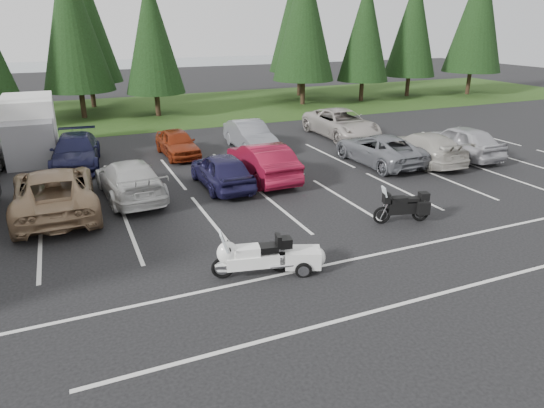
{
  "coord_description": "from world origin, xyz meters",
  "views": [
    {
      "loc": [
        -6.38,
        -14.11,
        6.49
      ],
      "look_at": [
        -0.51,
        -0.5,
        0.87
      ],
      "focal_mm": 32.0,
      "sensor_mm": 36.0,
      "label": 1
    }
  ],
  "objects_px": {
    "car_near_5": "(262,161)",
    "car_near_6": "(379,149)",
    "car_far_2": "(177,143)",
    "car_near_3": "(130,179)",
    "car_near_4": "(222,170)",
    "adventure_motorcycle": "(402,204)",
    "cargo_trailer": "(302,260)",
    "car_near_7": "(422,147)",
    "car_near_8": "(460,141)",
    "touring_motorcycle": "(252,253)",
    "car_far_1": "(76,151)",
    "car_far_4": "(341,123)",
    "car_near_2": "(54,191)",
    "box_truck": "(30,129)",
    "car_far_3": "(250,136)"
  },
  "relations": [
    {
      "from": "car_near_7",
      "to": "car_far_4",
      "type": "relative_size",
      "value": 0.88
    },
    {
      "from": "box_truck",
      "to": "adventure_motorcycle",
      "type": "bearing_deg",
      "value": -50.53
    },
    {
      "from": "car_near_6",
      "to": "car_far_4",
      "type": "distance_m",
      "value": 5.87
    },
    {
      "from": "car_far_1",
      "to": "car_near_7",
      "type": "bearing_deg",
      "value": -14.65
    },
    {
      "from": "car_near_5",
      "to": "car_far_2",
      "type": "height_order",
      "value": "car_near_5"
    },
    {
      "from": "car_near_6",
      "to": "car_near_3",
      "type": "bearing_deg",
      "value": -0.69
    },
    {
      "from": "box_truck",
      "to": "car_far_1",
      "type": "distance_m",
      "value": 3.33
    },
    {
      "from": "car_near_7",
      "to": "adventure_motorcycle",
      "type": "relative_size",
      "value": 2.27
    },
    {
      "from": "car_far_4",
      "to": "adventure_motorcycle",
      "type": "distance_m",
      "value": 13.14
    },
    {
      "from": "car_near_8",
      "to": "touring_motorcycle",
      "type": "xyz_separation_m",
      "value": [
        -14.04,
        -7.3,
        -0.13
      ]
    },
    {
      "from": "car_near_7",
      "to": "car_far_4",
      "type": "bearing_deg",
      "value": -81.18
    },
    {
      "from": "box_truck",
      "to": "car_far_3",
      "type": "xyz_separation_m",
      "value": [
        10.62,
        -2.76,
        -0.7
      ]
    },
    {
      "from": "car_near_2",
      "to": "car_near_7",
      "type": "xyz_separation_m",
      "value": [
        16.48,
        0.19,
        -0.09
      ]
    },
    {
      "from": "box_truck",
      "to": "car_far_1",
      "type": "relative_size",
      "value": 1.09
    },
    {
      "from": "car_near_7",
      "to": "touring_motorcycle",
      "type": "distance_m",
      "value": 13.75
    },
    {
      "from": "car_near_2",
      "to": "car_near_7",
      "type": "bearing_deg",
      "value": -179.83
    },
    {
      "from": "car_far_1",
      "to": "car_near_3",
      "type": "bearing_deg",
      "value": -66.22
    },
    {
      "from": "box_truck",
      "to": "car_far_4",
      "type": "xyz_separation_m",
      "value": [
        16.67,
        -2.09,
        -0.65
      ]
    },
    {
      "from": "car_near_7",
      "to": "cargo_trailer",
      "type": "bearing_deg",
      "value": 38.31
    },
    {
      "from": "car_near_7",
      "to": "car_near_8",
      "type": "xyz_separation_m",
      "value": [
        2.37,
        0.03,
        0.08
      ]
    },
    {
      "from": "cargo_trailer",
      "to": "car_near_7",
      "type": "bearing_deg",
      "value": 58.33
    },
    {
      "from": "car_near_4",
      "to": "touring_motorcycle",
      "type": "xyz_separation_m",
      "value": [
        -1.54,
        -7.48,
        -0.05
      ]
    },
    {
      "from": "adventure_motorcycle",
      "to": "car_near_6",
      "type": "bearing_deg",
      "value": 75.13
    },
    {
      "from": "car_near_3",
      "to": "car_far_1",
      "type": "xyz_separation_m",
      "value": [
        -1.72,
        5.34,
        0.01
      ]
    },
    {
      "from": "car_near_4",
      "to": "car_far_2",
      "type": "bearing_deg",
      "value": -85.52
    },
    {
      "from": "car_near_7",
      "to": "car_near_8",
      "type": "bearing_deg",
      "value": -177.17
    },
    {
      "from": "car_far_2",
      "to": "adventure_motorcycle",
      "type": "distance_m",
      "value": 12.73
    },
    {
      "from": "car_near_4",
      "to": "car_near_5",
      "type": "distance_m",
      "value": 2.0
    },
    {
      "from": "car_near_8",
      "to": "car_far_4",
      "type": "bearing_deg",
      "value": -63.4
    },
    {
      "from": "box_truck",
      "to": "car_near_4",
      "type": "relative_size",
      "value": 1.3
    },
    {
      "from": "car_far_4",
      "to": "car_near_7",
      "type": "bearing_deg",
      "value": -83.49
    },
    {
      "from": "box_truck",
      "to": "cargo_trailer",
      "type": "bearing_deg",
      "value": -66.04
    },
    {
      "from": "car_near_5",
      "to": "car_near_7",
      "type": "bearing_deg",
      "value": 175.66
    },
    {
      "from": "car_far_2",
      "to": "adventure_motorcycle",
      "type": "relative_size",
      "value": 1.78
    },
    {
      "from": "car_far_2",
      "to": "car_near_6",
      "type": "bearing_deg",
      "value": -34.11
    },
    {
      "from": "car_near_3",
      "to": "adventure_motorcycle",
      "type": "bearing_deg",
      "value": 138.04
    },
    {
      "from": "touring_motorcycle",
      "to": "car_near_5",
      "type": "bearing_deg",
      "value": 77.56
    },
    {
      "from": "car_near_6",
      "to": "adventure_motorcycle",
      "type": "bearing_deg",
      "value": 59.58
    },
    {
      "from": "car_far_2",
      "to": "car_near_2",
      "type": "bearing_deg",
      "value": -136.52
    },
    {
      "from": "car_far_3",
      "to": "car_far_4",
      "type": "distance_m",
      "value": 6.08
    },
    {
      "from": "car_near_3",
      "to": "car_near_4",
      "type": "distance_m",
      "value": 3.66
    },
    {
      "from": "car_near_2",
      "to": "car_far_1",
      "type": "xyz_separation_m",
      "value": [
        0.97,
        6.0,
        -0.08
      ]
    },
    {
      "from": "car_far_1",
      "to": "car_far_2",
      "type": "bearing_deg",
      "value": 6.59
    },
    {
      "from": "car_near_7",
      "to": "car_far_3",
      "type": "distance_m",
      "value": 8.86
    },
    {
      "from": "car_far_1",
      "to": "car_far_3",
      "type": "relative_size",
      "value": 1.13
    },
    {
      "from": "box_truck",
      "to": "car_near_3",
      "type": "distance_m",
      "value": 8.79
    },
    {
      "from": "car_far_1",
      "to": "touring_motorcycle",
      "type": "height_order",
      "value": "car_far_1"
    },
    {
      "from": "car_far_2",
      "to": "adventure_motorcycle",
      "type": "height_order",
      "value": "adventure_motorcycle"
    },
    {
      "from": "adventure_motorcycle",
      "to": "car_far_2",
      "type": "bearing_deg",
      "value": 127.23
    },
    {
      "from": "car_near_5",
      "to": "car_near_6",
      "type": "relative_size",
      "value": 0.95
    }
  ]
}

